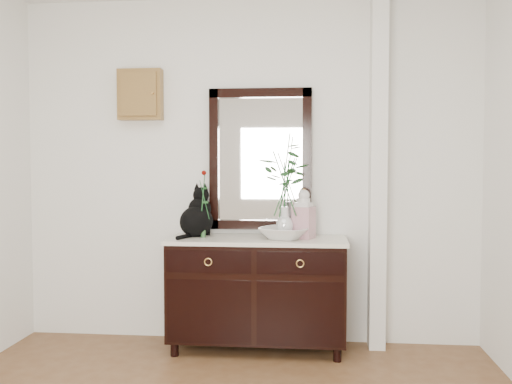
# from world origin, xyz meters

# --- Properties ---
(wall_back) EXTENTS (3.60, 0.04, 2.70)m
(wall_back) POSITION_xyz_m (0.00, 1.98, 1.35)
(wall_back) COLOR white
(wall_back) RESTS_ON ground
(pilaster) EXTENTS (0.12, 0.20, 2.70)m
(pilaster) POSITION_xyz_m (1.00, 1.90, 1.35)
(pilaster) COLOR white
(pilaster) RESTS_ON ground
(sideboard) EXTENTS (1.33, 0.52, 0.82)m
(sideboard) POSITION_xyz_m (0.10, 1.73, 0.47)
(sideboard) COLOR black
(sideboard) RESTS_ON ground
(wall_mirror) EXTENTS (0.80, 0.06, 1.10)m
(wall_mirror) POSITION_xyz_m (0.10, 1.97, 1.44)
(wall_mirror) COLOR black
(wall_mirror) RESTS_ON wall_back
(key_cabinet) EXTENTS (0.35, 0.10, 0.40)m
(key_cabinet) POSITION_xyz_m (-0.85, 1.94, 1.95)
(key_cabinet) COLOR brown
(key_cabinet) RESTS_ON wall_back
(cat) EXTENTS (0.36, 0.40, 0.38)m
(cat) POSITION_xyz_m (-0.37, 1.79, 1.04)
(cat) COLOR black
(cat) RESTS_ON sideboard
(lotus_bowl) EXTENTS (0.46, 0.46, 0.09)m
(lotus_bowl) POSITION_xyz_m (0.31, 1.69, 0.89)
(lotus_bowl) COLOR silver
(lotus_bowl) RESTS_ON sideboard
(vase_branches) EXTENTS (0.48, 0.48, 0.77)m
(vase_branches) POSITION_xyz_m (0.31, 1.69, 1.25)
(vase_branches) COLOR silver
(vase_branches) RESTS_ON lotus_bowl
(bud_vase_rose) EXTENTS (0.08, 0.08, 0.51)m
(bud_vase_rose) POSITION_xyz_m (-0.31, 1.73, 1.11)
(bud_vase_rose) COLOR #305C2E
(bud_vase_rose) RESTS_ON sideboard
(ginger_jar) EXTENTS (0.18, 0.18, 0.37)m
(ginger_jar) POSITION_xyz_m (0.44, 1.76, 1.04)
(ginger_jar) COLOR white
(ginger_jar) RESTS_ON sideboard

